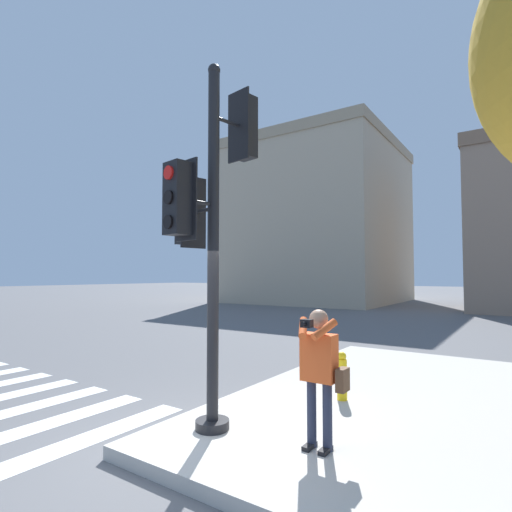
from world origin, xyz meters
The scene contains 5 objects.
ground_plane centered at (0.00, 0.00, 0.00)m, with size 160.00×160.00×0.00m, color #5B5B5E.
traffic_signal_pole centered at (0.13, 0.62, 3.05)m, with size 1.03×1.47×4.88m.
person_photographer centered at (1.67, 0.84, 1.13)m, with size 0.58×0.54×1.60m.
fire_hydrant centered at (1.18, 2.71, 0.55)m, with size 0.16×0.22×0.77m.
building_left centered at (-10.83, 27.29, 6.51)m, with size 12.70×13.24×12.99m.
Camera 1 is at (3.69, -3.46, 2.18)m, focal length 28.00 mm.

